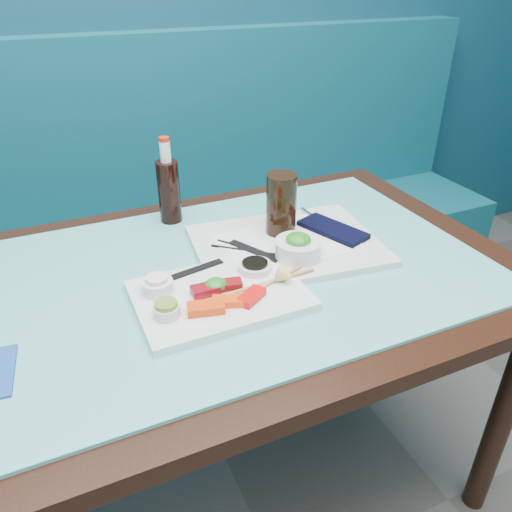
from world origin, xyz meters
name	(u,v)px	position (x,y,z in m)	size (l,w,h in m)	color
booth_bench	(154,251)	(0.00, 2.29, 0.37)	(3.00, 0.56, 1.17)	#0E4D5A
dining_table	(227,302)	(0.00, 1.45, 0.67)	(1.40, 0.90, 0.75)	black
glass_top	(226,272)	(0.00, 1.45, 0.75)	(1.22, 0.76, 0.01)	#5BB7B6
sashimi_plate	(220,295)	(-0.05, 1.35, 0.77)	(0.36, 0.25, 0.02)	white
salmon_left	(206,308)	(-0.10, 1.29, 0.79)	(0.07, 0.04, 0.02)	#E93D09
salmon_mid	(228,301)	(-0.05, 1.30, 0.78)	(0.06, 0.03, 0.02)	#FF420A
salmon_right	(251,297)	(0.00, 1.29, 0.78)	(0.07, 0.03, 0.02)	red
tuna_left	(205,290)	(-0.08, 1.35, 0.79)	(0.06, 0.04, 0.02)	maroon
tuna_right	(230,285)	(-0.03, 1.35, 0.78)	(0.05, 0.03, 0.02)	maroon
seaweed_garnish	(216,285)	(-0.06, 1.36, 0.79)	(0.05, 0.05, 0.03)	#1F7D1C
ramekin_wasabi	(167,311)	(-0.18, 1.31, 0.79)	(0.06, 0.06, 0.02)	silver
wasabi_fill	(166,304)	(-0.18, 1.31, 0.80)	(0.05, 0.05, 0.01)	olive
ramekin_ginger	(157,286)	(-0.17, 1.40, 0.79)	(0.07, 0.07, 0.03)	white
ginger_fill	(157,279)	(-0.17, 1.40, 0.81)	(0.05, 0.05, 0.01)	#FFE5D1
soy_dish	(255,267)	(0.05, 1.40, 0.78)	(0.08, 0.08, 0.02)	silver
soy_fill	(255,263)	(0.05, 1.40, 0.79)	(0.06, 0.06, 0.01)	black
lemon_wedge	(287,275)	(0.09, 1.32, 0.80)	(0.04, 0.04, 0.03)	#E3C56B
chopstick_sleeve	(197,269)	(-0.07, 1.45, 0.78)	(0.13, 0.02, 0.00)	black
wooden_chopstick_a	(269,282)	(0.06, 1.33, 0.78)	(0.01, 0.01, 0.23)	#A9864F
wooden_chopstick_b	(273,281)	(0.07, 1.33, 0.78)	(0.01, 0.01, 0.23)	tan
serving_tray	(287,245)	(0.18, 1.49, 0.77)	(0.46, 0.34, 0.02)	silver
paper_placemat	(287,242)	(0.18, 1.49, 0.78)	(0.33, 0.23, 0.00)	white
seaweed_bowl	(298,249)	(0.17, 1.41, 0.80)	(0.11, 0.11, 0.04)	silver
seaweed_salad	(298,240)	(0.17, 1.41, 0.82)	(0.06, 0.06, 0.03)	#297F1D
cola_glass	(281,204)	(0.19, 1.54, 0.85)	(0.08, 0.08, 0.16)	black
navy_pouch	(333,230)	(0.31, 1.49, 0.78)	(0.08, 0.18, 0.01)	black
fork	(311,215)	(0.31, 1.59, 0.78)	(0.01, 0.01, 0.09)	white
black_chopstick_a	(252,251)	(0.08, 1.48, 0.78)	(0.01, 0.01, 0.21)	black
black_chopstick_b	(255,250)	(0.09, 1.48, 0.78)	(0.01, 0.01, 0.22)	black
tray_sleeve	(254,251)	(0.08, 1.48, 0.78)	(0.03, 0.15, 0.00)	black
cola_bottle_body	(169,192)	(-0.04, 1.76, 0.84)	(0.06, 0.06, 0.17)	black
cola_bottle_neck	(165,152)	(-0.04, 1.76, 0.96)	(0.03, 0.03, 0.06)	white
cola_bottle_cap	(164,139)	(-0.04, 1.76, 0.99)	(0.03, 0.03, 0.01)	red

